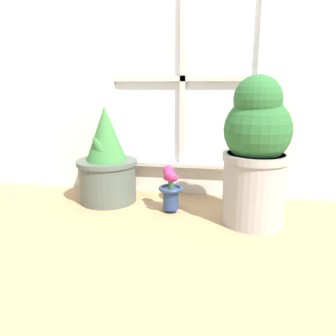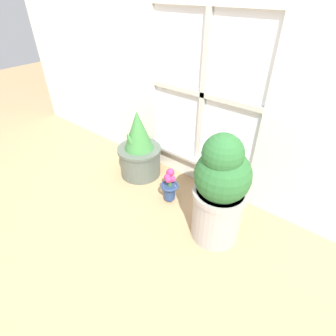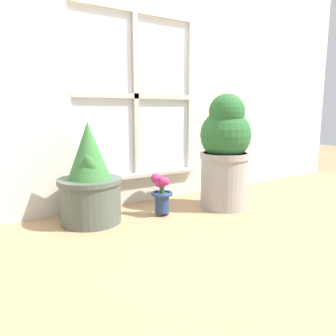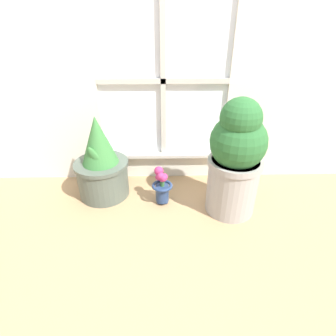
{
  "view_description": "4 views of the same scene",
  "coord_description": "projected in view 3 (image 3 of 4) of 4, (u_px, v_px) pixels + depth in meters",
  "views": [
    {
      "loc": [
        0.28,
        -1.56,
        0.71
      ],
      "look_at": [
        -0.03,
        0.19,
        0.27
      ],
      "focal_mm": 35.0,
      "sensor_mm": 36.0,
      "label": 1
    },
    {
      "loc": [
        0.95,
        -1.03,
        1.41
      ],
      "look_at": [
        -0.02,
        0.19,
        0.31
      ],
      "focal_mm": 28.0,
      "sensor_mm": 36.0,
      "label": 2
    },
    {
      "loc": [
        -1.07,
        -1.5,
        0.65
      ],
      "look_at": [
        0.05,
        0.23,
        0.3
      ],
      "focal_mm": 35.0,
      "sensor_mm": 36.0,
      "label": 3
    },
    {
      "loc": [
        -0.01,
        -1.28,
        1.14
      ],
      "look_at": [
        0.03,
        0.25,
        0.25
      ],
      "focal_mm": 28.0,
      "sensor_mm": 36.0,
      "label": 4
    }
  ],
  "objects": [
    {
      "name": "ground_plane",
      "position": [
        182.0,
        224.0,
        1.93
      ],
      "size": [
        10.0,
        10.0,
        0.0
      ],
      "primitive_type": "plane",
      "color": "tan"
    },
    {
      "name": "wall_with_window",
      "position": [
        133.0,
        17.0,
        2.19
      ],
      "size": [
        4.4,
        0.1,
        2.5
      ],
      "color": "silver",
      "rests_on": "ground_plane"
    },
    {
      "name": "potted_plant_left",
      "position": [
        90.0,
        182.0,
        1.91
      ],
      "size": [
        0.38,
        0.38,
        0.6
      ],
      "color": "#4C564C",
      "rests_on": "ground_plane"
    },
    {
      "name": "potted_plant_right",
      "position": [
        225.0,
        151.0,
        2.2
      ],
      "size": [
        0.34,
        0.34,
        0.77
      ],
      "color": "#9E9993",
      "rests_on": "ground_plane"
    },
    {
      "name": "flower_vase",
      "position": [
        161.0,
        193.0,
        2.06
      ],
      "size": [
        0.14,
        0.14,
        0.27
      ],
      "color": "navy",
      "rests_on": "ground_plane"
    }
  ]
}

